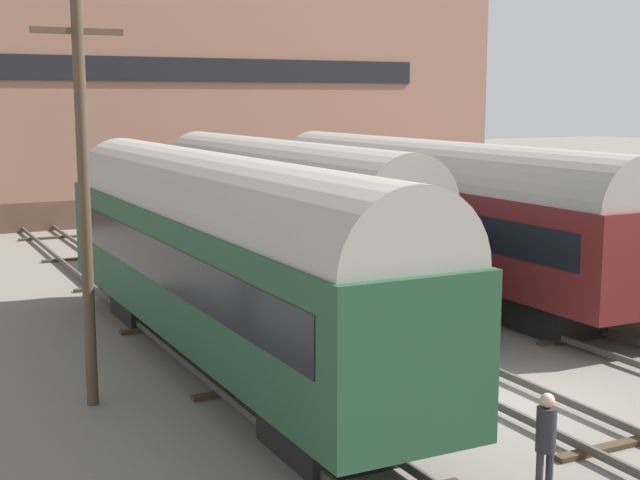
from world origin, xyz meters
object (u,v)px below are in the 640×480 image
(train_car_green, at_px, (216,247))
(train_car_maroon, at_px, (433,205))
(utility_pole, at_px, (84,190))
(person_worker, at_px, (546,437))
(train_car_navy, at_px, (280,207))

(train_car_green, bearing_deg, train_car_maroon, 28.00)
(train_car_maroon, xyz_separation_m, utility_pole, (-12.66, -6.17, 1.65))
(person_worker, distance_m, utility_pole, 10.11)
(train_car_maroon, relative_size, person_worker, 10.05)
(train_car_green, relative_size, train_car_maroon, 0.95)
(train_car_green, bearing_deg, train_car_navy, 55.43)
(train_car_green, relative_size, person_worker, 9.58)
(train_car_green, height_order, person_worker, train_car_green)
(train_car_navy, xyz_separation_m, utility_pole, (-7.94, -8.00, 1.65))
(train_car_green, height_order, train_car_navy, train_car_green)
(person_worker, bearing_deg, utility_pole, 124.20)
(train_car_maroon, bearing_deg, person_worker, -117.52)
(train_car_maroon, distance_m, utility_pole, 14.18)
(person_worker, xyz_separation_m, utility_pole, (-5.35, 7.87, 3.42))
(train_car_maroon, height_order, person_worker, train_car_maroon)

